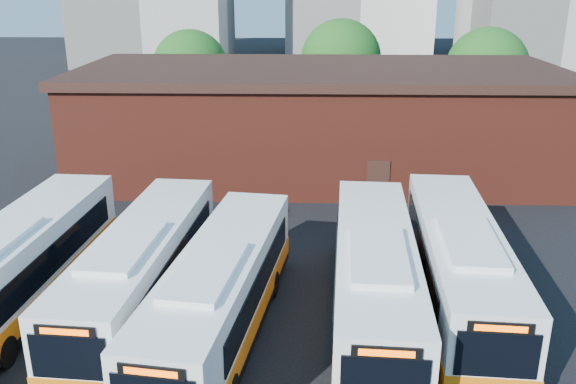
{
  "coord_description": "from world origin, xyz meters",
  "views": [
    {
      "loc": [
        -0.82,
        -16.56,
        11.35
      ],
      "look_at": [
        -1.53,
        7.38,
        2.94
      ],
      "focal_mm": 38.0,
      "sensor_mm": 36.0,
      "label": 1
    }
  ],
  "objects_px": {
    "bus_west": "(143,273)",
    "bus_mideast": "(374,284)",
    "bus_farwest": "(19,270)",
    "bus_east": "(458,270)",
    "bus_midwest": "(221,298)"
  },
  "relations": [
    {
      "from": "bus_mideast",
      "to": "bus_farwest",
      "type": "bearing_deg",
      "value": -179.24
    },
    {
      "from": "bus_mideast",
      "to": "bus_east",
      "type": "height_order",
      "value": "bus_mideast"
    },
    {
      "from": "bus_west",
      "to": "bus_midwest",
      "type": "distance_m",
      "value": 3.43
    },
    {
      "from": "bus_farwest",
      "to": "bus_east",
      "type": "distance_m",
      "value": 15.63
    },
    {
      "from": "bus_midwest",
      "to": "bus_mideast",
      "type": "xyz_separation_m",
      "value": [
        5.09,
        1.04,
        0.06
      ]
    },
    {
      "from": "bus_farwest",
      "to": "bus_east",
      "type": "xyz_separation_m",
      "value": [
        15.62,
        0.53,
        -0.01
      ]
    },
    {
      "from": "bus_west",
      "to": "bus_mideast",
      "type": "bearing_deg",
      "value": -0.18
    },
    {
      "from": "bus_farwest",
      "to": "bus_west",
      "type": "bearing_deg",
      "value": 3.54
    },
    {
      "from": "bus_mideast",
      "to": "bus_east",
      "type": "distance_m",
      "value": 3.32
    },
    {
      "from": "bus_farwest",
      "to": "bus_midwest",
      "type": "distance_m",
      "value": 7.61
    },
    {
      "from": "bus_west",
      "to": "bus_mideast",
      "type": "relative_size",
      "value": 0.97
    },
    {
      "from": "bus_farwest",
      "to": "bus_midwest",
      "type": "bearing_deg",
      "value": -9.18
    },
    {
      "from": "bus_farwest",
      "to": "bus_east",
      "type": "height_order",
      "value": "bus_farwest"
    },
    {
      "from": "bus_west",
      "to": "bus_mideast",
      "type": "distance_m",
      "value": 8.11
    },
    {
      "from": "bus_midwest",
      "to": "bus_mideast",
      "type": "distance_m",
      "value": 5.19
    }
  ]
}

